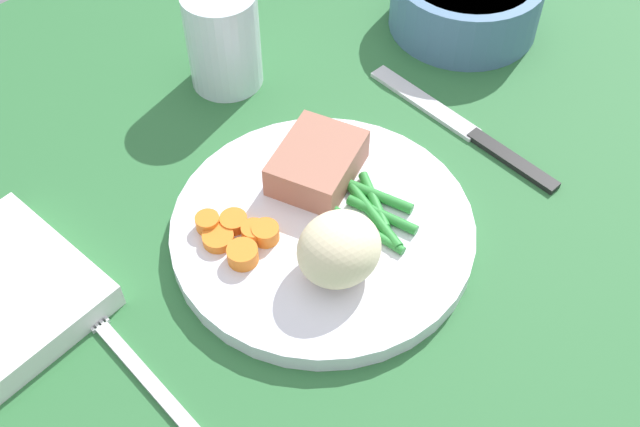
% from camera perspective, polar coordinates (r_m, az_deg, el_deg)
% --- Properties ---
extents(dining_table, '(1.20, 0.90, 0.02)m').
position_cam_1_polar(dining_table, '(0.61, -1.81, -3.77)').
color(dining_table, '#2D6B38').
rests_on(dining_table, ground).
extents(dinner_plate, '(0.24, 0.24, 0.02)m').
position_cam_1_polar(dinner_plate, '(0.60, 0.00, -1.08)').
color(dinner_plate, white).
rests_on(dinner_plate, dining_table).
extents(meat_portion, '(0.09, 0.08, 0.03)m').
position_cam_1_polar(meat_portion, '(0.62, -0.20, 3.75)').
color(meat_portion, '#A86B56').
rests_on(meat_portion, dinner_plate).
extents(mashed_potatoes, '(0.06, 0.06, 0.05)m').
position_cam_1_polar(mashed_potatoes, '(0.55, 1.42, -2.63)').
color(mashed_potatoes, beige).
rests_on(mashed_potatoes, dinner_plate).
extents(carrot_slices, '(0.05, 0.06, 0.01)m').
position_cam_1_polar(carrot_slices, '(0.58, -6.02, -1.63)').
color(carrot_slices, orange).
rests_on(carrot_slices, dinner_plate).
extents(green_beans, '(0.05, 0.10, 0.01)m').
position_cam_1_polar(green_beans, '(0.60, 3.89, 0.39)').
color(green_beans, '#2D8C38').
rests_on(green_beans, dinner_plate).
extents(fork, '(0.01, 0.17, 0.00)m').
position_cam_1_polar(fork, '(0.56, -13.11, -11.17)').
color(fork, silver).
rests_on(fork, dining_table).
extents(knife, '(0.02, 0.20, 0.01)m').
position_cam_1_polar(knife, '(0.70, 10.61, 6.12)').
color(knife, black).
rests_on(knife, dining_table).
extents(water_glass, '(0.07, 0.07, 0.09)m').
position_cam_1_polar(water_glass, '(0.72, -7.08, 12.19)').
color(water_glass, silver).
rests_on(water_glass, dining_table).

